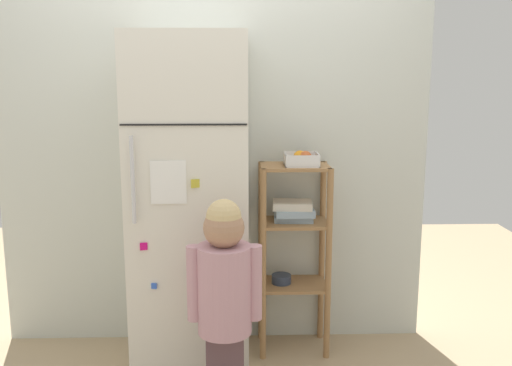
{
  "coord_description": "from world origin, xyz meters",
  "views": [
    {
      "loc": [
        0.15,
        -3.02,
        1.63
      ],
      "look_at": [
        0.24,
        0.02,
        1.05
      ],
      "focal_mm": 40.11,
      "sensor_mm": 36.0,
      "label": 1
    }
  ],
  "objects_px": {
    "refrigerator": "(191,207)",
    "fruit_bin": "(302,159)",
    "child_standing": "(225,289)",
    "pantry_shelf_unit": "(293,236)"
  },
  "relations": [
    {
      "from": "child_standing",
      "to": "pantry_shelf_unit",
      "type": "height_order",
      "value": "pantry_shelf_unit"
    },
    {
      "from": "refrigerator",
      "to": "fruit_bin",
      "type": "height_order",
      "value": "refrigerator"
    },
    {
      "from": "refrigerator",
      "to": "pantry_shelf_unit",
      "type": "bearing_deg",
      "value": 16.56
    },
    {
      "from": "refrigerator",
      "to": "child_standing",
      "type": "height_order",
      "value": "refrigerator"
    },
    {
      "from": "pantry_shelf_unit",
      "to": "fruit_bin",
      "type": "distance_m",
      "value": 0.46
    },
    {
      "from": "refrigerator",
      "to": "fruit_bin",
      "type": "bearing_deg",
      "value": 14.77
    },
    {
      "from": "refrigerator",
      "to": "pantry_shelf_unit",
      "type": "relative_size",
      "value": 1.64
    },
    {
      "from": "pantry_shelf_unit",
      "to": "fruit_bin",
      "type": "relative_size",
      "value": 5.86
    },
    {
      "from": "refrigerator",
      "to": "pantry_shelf_unit",
      "type": "xyz_separation_m",
      "value": [
        0.58,
        0.17,
        -0.22
      ]
    },
    {
      "from": "child_standing",
      "to": "pantry_shelf_unit",
      "type": "bearing_deg",
      "value": 61.36
    }
  ]
}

